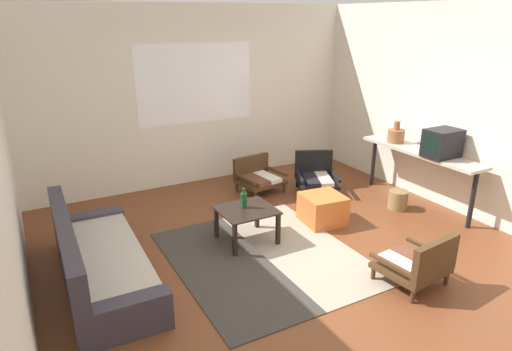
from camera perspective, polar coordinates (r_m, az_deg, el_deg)
ground_plane at (r=4.86m, az=6.38°, el=-11.40°), size 7.80×7.80×0.00m
far_wall_with_window at (r=6.98m, az=-7.85°, el=10.03°), size 5.60×0.13×2.70m
side_wall_right at (r=6.40m, az=25.38°, el=7.44°), size 0.12×6.60×2.70m
area_rug at (r=4.98m, az=1.10°, el=-10.38°), size 1.92×2.25×0.01m
couch at (r=4.73m, az=-19.69°, el=-10.50°), size 0.81×2.09×0.71m
coffee_table at (r=5.17m, az=-1.22°, el=-5.07°), size 0.63×0.58×0.41m
armchair_by_window at (r=6.71m, az=0.22°, el=-0.04°), size 0.69×0.63×0.51m
armchair_striped_foreground at (r=4.66m, az=20.10°, el=-10.52°), size 0.67×0.62×0.56m
armchair_corner at (r=6.75m, az=7.68°, el=0.10°), size 0.78×0.80×0.58m
ottoman_orange at (r=5.75m, az=8.54°, el=-4.26°), size 0.54×0.54×0.37m
console_shelf at (r=6.49m, az=20.30°, el=2.37°), size 0.39×1.86×0.79m
crt_television at (r=6.22m, az=22.76°, el=3.86°), size 0.44×0.32×0.36m
clay_vase at (r=6.75m, az=17.51°, el=4.96°), size 0.24×0.24×0.31m
glass_bottle at (r=5.14m, az=-1.56°, el=-3.13°), size 0.07×0.07×0.24m
wicker_basket at (r=6.42m, az=17.74°, el=-2.99°), size 0.26×0.26×0.26m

